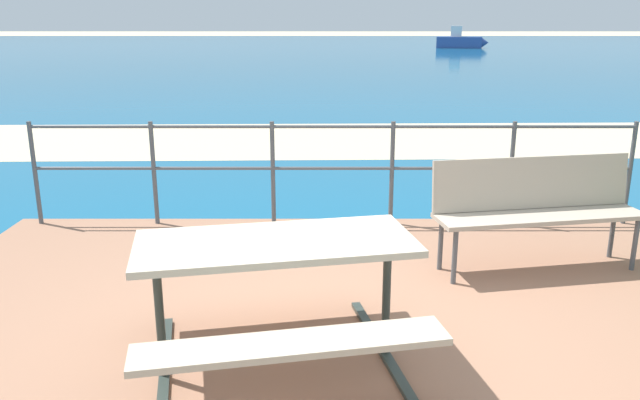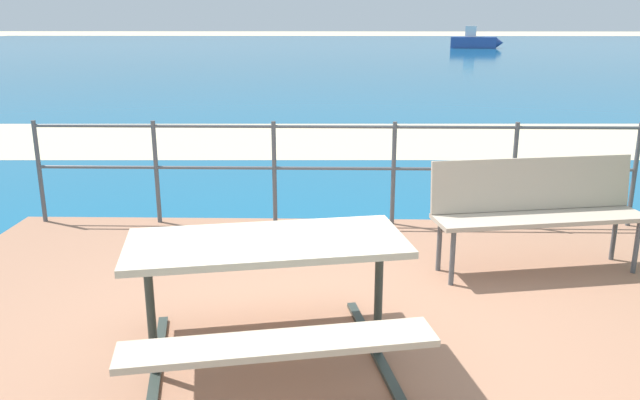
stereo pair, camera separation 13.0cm
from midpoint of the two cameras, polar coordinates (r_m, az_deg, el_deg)
name	(u,v)px [view 1 (the left image)]	position (r m, az deg, el deg)	size (l,w,h in m)	color
ground_plane	(338,350)	(4.18, 0.70, -13.34)	(240.00, 240.00, 0.00)	beige
patio_paving	(338,346)	(4.16, 0.70, -12.98)	(6.40, 5.20, 0.06)	#996B51
sea_water	(320,52)	(43.69, -0.05, 13.22)	(90.00, 90.00, 0.01)	#145B84
beach_strip	(326,140)	(11.25, 0.17, 5.47)	(54.00, 3.46, 0.01)	beige
picnic_table	(275,274)	(3.63, -5.11, -6.64)	(1.80, 1.70, 0.80)	#BCAD93
park_bench	(535,202)	(5.42, 18.14, -0.17)	(1.76, 0.72, 0.91)	tan
railing_fence	(331,161)	(6.24, 0.40, 3.57)	(5.94, 0.04, 1.04)	#4C5156
boat_near	(459,41)	(50.50, 12.32, 13.80)	(3.98, 2.17, 1.62)	#2D478C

